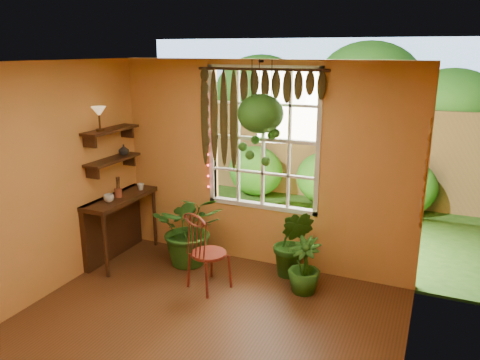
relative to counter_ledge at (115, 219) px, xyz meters
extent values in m
plane|color=#5C2D1A|center=(1.91, -1.60, -0.55)|extent=(4.50, 4.50, 0.00)
plane|color=silver|center=(1.91, -1.60, 2.15)|extent=(4.50, 4.50, 0.00)
plane|color=#E1914D|center=(1.91, 0.65, 0.80)|extent=(4.00, 0.00, 4.00)
plane|color=#E1914D|center=(-0.09, -1.60, 0.80)|extent=(0.00, 4.50, 4.50)
plane|color=#E1914D|center=(3.91, -1.60, 0.80)|extent=(0.00, 4.50, 4.50)
cube|color=white|center=(1.91, 0.68, 1.15)|extent=(1.52, 0.10, 1.86)
cube|color=white|center=(1.91, 0.71, 1.15)|extent=(1.38, 0.01, 1.78)
cylinder|color=#3C1F10|center=(1.91, 0.57, 2.03)|extent=(1.70, 0.04, 0.04)
cube|color=#3C1F10|center=(0.11, 0.00, 0.32)|extent=(0.40, 1.20, 0.06)
cube|color=#3C1F10|center=(-0.05, 0.00, -0.10)|extent=(0.08, 1.18, 0.90)
cylinder|color=#3C1F10|center=(0.27, -0.55, -0.12)|extent=(0.05, 0.05, 0.86)
cylinder|color=#3C1F10|center=(0.27, 0.55, -0.12)|extent=(0.05, 0.05, 0.86)
cube|color=#3C1F10|center=(0.03, 0.00, 0.85)|extent=(0.25, 0.90, 0.04)
cube|color=#3C1F10|center=(0.03, 0.00, 1.25)|extent=(0.25, 0.90, 0.04)
cube|color=#224F16|center=(1.91, 5.65, -0.57)|extent=(14.00, 10.00, 0.04)
cube|color=olive|center=(1.91, 3.85, 0.35)|extent=(12.00, 0.10, 1.80)
plane|color=#84A9DD|center=(1.91, 7.45, 1.00)|extent=(12.00, 0.00, 12.00)
cylinder|color=maroon|center=(1.59, -0.27, -0.11)|extent=(0.56, 0.56, 0.04)
torus|color=maroon|center=(1.51, -0.44, 0.37)|extent=(0.38, 0.20, 0.40)
imported|color=#144D16|center=(1.06, 0.22, -0.04)|extent=(1.17, 1.11, 1.02)
imported|color=#144D16|center=(2.43, 0.41, -0.10)|extent=(0.51, 0.42, 0.91)
imported|color=#144D16|center=(2.68, 0.08, -0.21)|extent=(0.49, 0.49, 0.69)
ellipsoid|color=black|center=(1.96, 0.44, 1.42)|extent=(0.34, 0.34, 0.20)
ellipsoid|color=#144D16|center=(1.96, 0.44, 1.51)|extent=(0.57, 0.57, 0.48)
imported|color=silver|center=(0.13, -0.25, 0.40)|extent=(0.16, 0.16, 0.10)
imported|color=beige|center=(0.19, 0.36, 0.39)|extent=(0.12, 0.12, 0.09)
cylinder|color=brown|center=(0.11, -0.03, 0.41)|extent=(0.10, 0.10, 0.12)
imported|color=#B2AD99|center=(0.04, 0.24, 0.94)|extent=(0.18, 0.18, 0.15)
cylinder|color=#533517|center=(0.05, -0.22, 1.28)|extent=(0.10, 0.10, 0.03)
cylinder|color=#533517|center=(0.05, -0.22, 1.38)|extent=(0.02, 0.02, 0.19)
cone|color=slate|center=(0.05, -0.22, 1.52)|extent=(0.19, 0.19, 0.12)
camera|label=1|loc=(4.00, -4.87, 2.26)|focal=35.00mm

